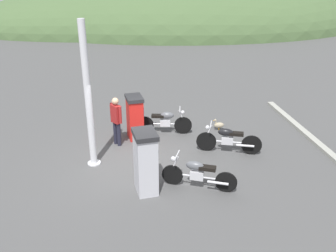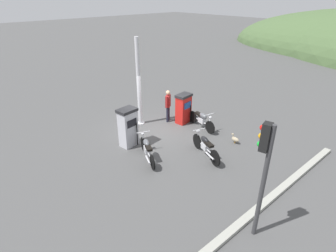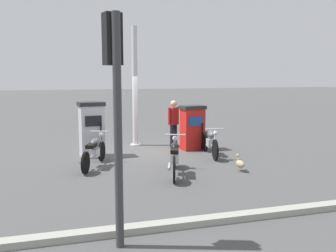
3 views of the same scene
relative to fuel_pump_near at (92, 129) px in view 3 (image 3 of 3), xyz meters
The scene contains 11 objects.
ground_plane 1.91m from the fuel_pump_near, 93.96° to the left, with size 120.00×120.00×0.00m, color #4C4C4C.
fuel_pump_near is the anchor object (origin of this frame).
fuel_pump_far 3.39m from the fuel_pump_near, 90.00° to the left, with size 0.61×0.85×1.52m.
motorcycle_near_pump 1.43m from the fuel_pump_near, ahead, with size 1.88×0.98×0.93m.
motorcycle_far_pump 3.74m from the fuel_pump_near, 73.29° to the left, with size 1.97×0.70×0.95m.
motorcycle_extra 3.34m from the fuel_pump_near, 31.95° to the left, with size 1.97×0.88×0.96m.
attendant_person 2.99m from the fuel_pump_near, 102.47° to the left, with size 0.39×0.53×1.66m.
wandering_duck 4.70m from the fuel_pump_near, 48.82° to the left, with size 0.44×0.19×0.44m.
roadside_traffic_light 6.42m from the fuel_pump_near, ahead, with size 0.40×0.28×3.37m.
canopy_support_pole 2.51m from the fuel_pump_near, 129.35° to the left, with size 0.40×0.40×4.26m.
road_edge_kerb 6.27m from the fuel_pump_near, 15.79° to the left, with size 0.53×8.25×0.12m.
Camera 3 is at (11.47, -2.91, 2.49)m, focal length 38.76 mm.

